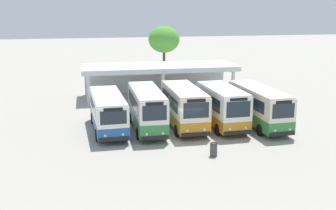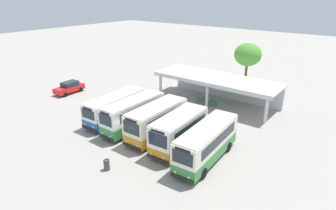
% 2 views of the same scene
% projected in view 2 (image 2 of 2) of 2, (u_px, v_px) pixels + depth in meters
% --- Properties ---
extents(ground_plane, '(180.00, 180.00, 0.00)m').
position_uv_depth(ground_plane, '(134.00, 145.00, 26.88)').
color(ground_plane, '#A39E93').
extents(city_bus_nearest_orange, '(2.67, 7.92, 2.91)m').
position_uv_depth(city_bus_nearest_orange, '(116.00, 107.00, 31.43)').
color(city_bus_nearest_orange, black).
rests_on(city_bus_nearest_orange, ground).
extents(city_bus_second_in_row, '(2.30, 7.72, 3.25)m').
position_uv_depth(city_bus_second_in_row, '(134.00, 113.00, 29.44)').
color(city_bus_second_in_row, black).
rests_on(city_bus_second_in_row, ground).
extents(city_bus_middle_cream, '(2.58, 7.36, 3.28)m').
position_uv_depth(city_bus_middle_cream, '(157.00, 120.00, 27.79)').
color(city_bus_middle_cream, black).
rests_on(city_bus_middle_cream, ground).
extents(city_bus_fourth_amber, '(2.70, 6.78, 3.27)m').
position_uv_depth(city_bus_fourth_amber, '(179.00, 130.00, 25.72)').
color(city_bus_fourth_amber, black).
rests_on(city_bus_fourth_amber, ground).
extents(city_bus_fifth_blue, '(2.68, 8.11, 3.16)m').
position_uv_depth(city_bus_fifth_blue, '(207.00, 142.00, 23.84)').
color(city_bus_fifth_blue, black).
rests_on(city_bus_fifth_blue, ground).
extents(parked_car_flank, '(2.06, 4.32, 1.62)m').
position_uv_depth(parked_car_flank, '(69.00, 87.00, 40.37)').
color(parked_car_flank, black).
rests_on(parked_car_flank, ground).
extents(terminal_canopy, '(16.06, 5.56, 3.40)m').
position_uv_depth(terminal_canopy, '(219.00, 82.00, 36.69)').
color(terminal_canopy, silver).
rests_on(terminal_canopy, ground).
extents(waiting_chair_end_by_column, '(0.45, 0.45, 0.86)m').
position_uv_depth(waiting_chair_end_by_column, '(199.00, 98.00, 37.23)').
color(waiting_chair_end_by_column, slate).
rests_on(waiting_chair_end_by_column, ground).
extents(waiting_chair_second_from_end, '(0.45, 0.45, 0.86)m').
position_uv_depth(waiting_chair_second_from_end, '(203.00, 99.00, 36.88)').
color(waiting_chair_second_from_end, slate).
rests_on(waiting_chair_second_from_end, ground).
extents(waiting_chair_middle_seat, '(0.45, 0.45, 0.86)m').
position_uv_depth(waiting_chair_middle_seat, '(207.00, 100.00, 36.44)').
color(waiting_chair_middle_seat, slate).
rests_on(waiting_chair_middle_seat, ground).
extents(waiting_chair_fourth_seat, '(0.45, 0.45, 0.86)m').
position_uv_depth(waiting_chair_fourth_seat, '(212.00, 101.00, 36.15)').
color(waiting_chair_fourth_seat, slate).
rests_on(waiting_chair_fourth_seat, ground).
extents(waiting_chair_fifth_seat, '(0.45, 0.45, 0.86)m').
position_uv_depth(waiting_chair_fifth_seat, '(216.00, 102.00, 35.73)').
color(waiting_chair_fifth_seat, slate).
rests_on(waiting_chair_fifth_seat, ground).
extents(roadside_tree_behind_canopy, '(3.62, 3.62, 7.10)m').
position_uv_depth(roadside_tree_behind_canopy, '(248.00, 55.00, 38.34)').
color(roadside_tree_behind_canopy, brown).
rests_on(roadside_tree_behind_canopy, ground).
extents(litter_bin_apron, '(0.49, 0.49, 0.90)m').
position_uv_depth(litter_bin_apron, '(107.00, 165.00, 22.98)').
color(litter_bin_apron, '#3F3F47').
rests_on(litter_bin_apron, ground).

